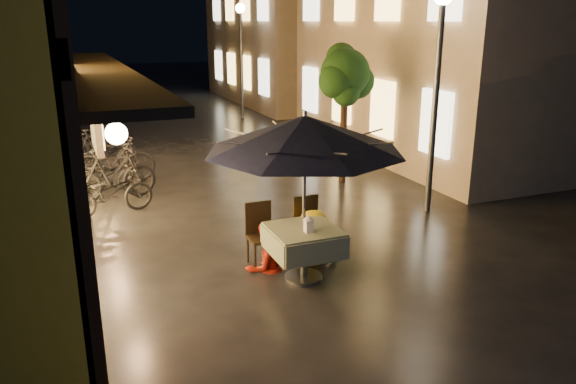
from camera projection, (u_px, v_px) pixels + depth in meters
name	position (u px, v px, depth m)	size (l,w,h in m)	color
ground	(338.00, 276.00, 8.29)	(90.00, 90.00, 0.00)	black
east_building_near	(474.00, 28.00, 15.74)	(7.30, 9.30, 6.80)	#C4AA95
east_building_far	(308.00, 19.00, 25.85)	(7.30, 10.30, 7.30)	#C4AA95
street_tree	(345.00, 77.00, 12.44)	(1.43, 1.20, 3.15)	black
streetlamp_near	(438.00, 60.00, 10.28)	(0.36, 0.36, 4.23)	#59595E
streetlamp_far	(241.00, 40.00, 20.91)	(0.36, 0.36, 4.23)	#59595E
cafe_table	(304.00, 241.00, 8.06)	(0.99, 0.99, 0.78)	#59595E
patio_umbrella	(305.00, 134.00, 7.60)	(2.80, 2.80, 2.46)	#59595E
cafe_chair_left	(260.00, 231.00, 8.58)	(0.42, 0.42, 0.97)	black
cafe_chair_right	(308.00, 224.00, 8.87)	(0.42, 0.42, 0.97)	black
table_lantern	(309.00, 223.00, 7.82)	(0.16, 0.16, 0.25)	white
person_orange	(265.00, 224.00, 8.33)	(0.69, 0.54, 1.43)	red
person_yellow	(314.00, 212.00, 8.61)	(1.04, 0.60, 1.60)	yellow
bicycle_0	(110.00, 193.00, 10.77)	(0.59, 1.69, 0.89)	black
bicycle_1	(112.00, 175.00, 11.61)	(0.52, 1.86, 1.11)	black
bicycle_2	(104.00, 175.00, 12.07)	(0.57, 1.62, 0.85)	black
bicycle_3	(114.00, 160.00, 12.87)	(0.52, 1.84, 1.11)	black
bicycle_4	(106.00, 155.00, 13.91)	(0.56, 1.60, 0.84)	black
bicycle_5	(96.00, 145.00, 14.81)	(0.43, 1.53, 0.92)	black
bicycle_6	(91.00, 141.00, 15.27)	(0.63, 1.80, 0.95)	black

